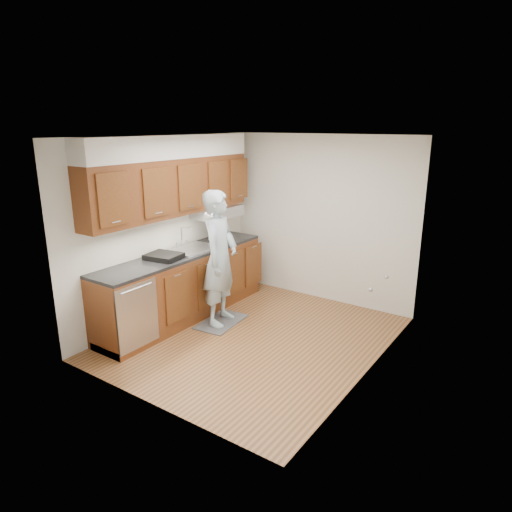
{
  "coord_description": "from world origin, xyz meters",
  "views": [
    {
      "loc": [
        3.03,
        -4.37,
        2.65
      ],
      "look_at": [
        -0.15,
        0.25,
        1.01
      ],
      "focal_mm": 32.0,
      "sensor_mm": 36.0,
      "label": 1
    }
  ],
  "objects_px": {
    "person": "(220,250)",
    "soap_bottle_c": "(215,234)",
    "steel_can": "(222,239)",
    "soap_bottle_a": "(211,232)",
    "soap_bottle_b": "(217,237)",
    "dish_rack": "(164,256)"
  },
  "relations": [
    {
      "from": "soap_bottle_c",
      "to": "steel_can",
      "type": "height_order",
      "value": "soap_bottle_c"
    },
    {
      "from": "person",
      "to": "dish_rack",
      "type": "height_order",
      "value": "person"
    },
    {
      "from": "soap_bottle_a",
      "to": "steel_can",
      "type": "xyz_separation_m",
      "value": [
        0.2,
        -0.01,
        -0.07
      ]
    },
    {
      "from": "soap_bottle_b",
      "to": "dish_rack",
      "type": "relative_size",
      "value": 0.45
    },
    {
      "from": "soap_bottle_a",
      "to": "steel_can",
      "type": "bearing_deg",
      "value": -2.05
    },
    {
      "from": "person",
      "to": "soap_bottle_a",
      "type": "relative_size",
      "value": 8.17
    },
    {
      "from": "person",
      "to": "soap_bottle_c",
      "type": "relative_size",
      "value": 11.45
    },
    {
      "from": "soap_bottle_c",
      "to": "dish_rack",
      "type": "height_order",
      "value": "soap_bottle_c"
    },
    {
      "from": "steel_can",
      "to": "dish_rack",
      "type": "distance_m",
      "value": 1.1
    },
    {
      "from": "soap_bottle_a",
      "to": "steel_can",
      "type": "height_order",
      "value": "soap_bottle_a"
    },
    {
      "from": "soap_bottle_b",
      "to": "steel_can",
      "type": "bearing_deg",
      "value": 68.26
    },
    {
      "from": "soap_bottle_b",
      "to": "soap_bottle_c",
      "type": "distance_m",
      "value": 0.21
    },
    {
      "from": "person",
      "to": "steel_can",
      "type": "relative_size",
      "value": 17.14
    },
    {
      "from": "soap_bottle_c",
      "to": "dish_rack",
      "type": "relative_size",
      "value": 0.42
    },
    {
      "from": "person",
      "to": "soap_bottle_a",
      "type": "height_order",
      "value": "person"
    },
    {
      "from": "person",
      "to": "steel_can",
      "type": "xyz_separation_m",
      "value": [
        -0.46,
        0.61,
        -0.04
      ]
    },
    {
      "from": "dish_rack",
      "to": "soap_bottle_a",
      "type": "bearing_deg",
      "value": 87.48
    },
    {
      "from": "person",
      "to": "soap_bottle_a",
      "type": "xyz_separation_m",
      "value": [
        -0.66,
        0.62,
        0.02
      ]
    },
    {
      "from": "steel_can",
      "to": "dish_rack",
      "type": "xyz_separation_m",
      "value": [
        -0.09,
        -1.09,
        -0.03
      ]
    },
    {
      "from": "soap_bottle_a",
      "to": "dish_rack",
      "type": "relative_size",
      "value": 0.59
    },
    {
      "from": "soap_bottle_a",
      "to": "soap_bottle_b",
      "type": "distance_m",
      "value": 0.2
    },
    {
      "from": "soap_bottle_b",
      "to": "dish_rack",
      "type": "distance_m",
      "value": 1.03
    }
  ]
}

